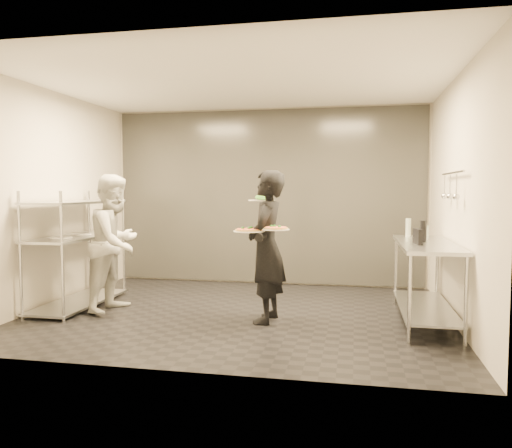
% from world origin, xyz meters
% --- Properties ---
extents(room_shell, '(5.00, 4.00, 2.80)m').
position_xyz_m(room_shell, '(0.00, 1.18, 1.40)').
color(room_shell, black).
rests_on(room_shell, ground).
extents(pass_rack, '(0.60, 1.60, 1.50)m').
position_xyz_m(pass_rack, '(-2.15, -0.00, 0.77)').
color(pass_rack, '#B5B7BD').
rests_on(pass_rack, ground).
extents(prep_counter, '(0.60, 1.80, 0.92)m').
position_xyz_m(prep_counter, '(2.18, 0.00, 0.63)').
color(prep_counter, '#B5B7BD').
rests_on(prep_counter, ground).
extents(utensil_rail, '(0.07, 1.20, 0.31)m').
position_xyz_m(utensil_rail, '(2.43, -0.00, 1.55)').
color(utensil_rail, '#B5B7BD').
rests_on(utensil_rail, room_shell).
extents(waiter, '(0.46, 0.66, 1.73)m').
position_xyz_m(waiter, '(0.40, -0.30, 0.87)').
color(waiter, black).
rests_on(waiter, ground).
extents(chef, '(0.74, 0.90, 1.70)m').
position_xyz_m(chef, '(-1.55, -0.13, 0.85)').
color(chef, beige).
rests_on(chef, ground).
extents(pizza_plate_near, '(0.35, 0.35, 0.05)m').
position_xyz_m(pizza_plate_near, '(0.24, -0.50, 1.07)').
color(pizza_plate_near, white).
rests_on(pizza_plate_near, waiter).
extents(pizza_plate_far, '(0.29, 0.29, 0.05)m').
position_xyz_m(pizza_plate_far, '(0.55, -0.53, 1.09)').
color(pizza_plate_far, white).
rests_on(pizza_plate_far, waiter).
extents(salad_plate, '(0.31, 0.31, 0.07)m').
position_xyz_m(salad_plate, '(0.29, -0.04, 1.41)').
color(salad_plate, white).
rests_on(salad_plate, waiter).
extents(pos_monitor, '(0.08, 0.24, 0.17)m').
position_xyz_m(pos_monitor, '(2.06, -0.21, 1.00)').
color(pos_monitor, black).
rests_on(pos_monitor, prep_counter).
extents(bottle_green, '(0.07, 0.07, 0.23)m').
position_xyz_m(bottle_green, '(2.05, 0.64, 1.04)').
color(bottle_green, gray).
rests_on(bottle_green, prep_counter).
extents(bottle_clear, '(0.05, 0.05, 0.17)m').
position_xyz_m(bottle_clear, '(2.22, 0.31, 1.01)').
color(bottle_clear, gray).
rests_on(bottle_clear, prep_counter).
extents(bottle_dark, '(0.07, 0.07, 0.25)m').
position_xyz_m(bottle_dark, '(2.15, 0.01, 1.04)').
color(bottle_dark, black).
rests_on(bottle_dark, prep_counter).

